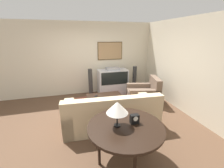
{
  "coord_description": "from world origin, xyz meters",
  "views": [
    {
      "loc": [
        -0.57,
        -3.64,
        2.2
      ],
      "look_at": [
        0.65,
        0.66,
        0.75
      ],
      "focal_mm": 24.0,
      "sensor_mm": 36.0,
      "label": 1
    }
  ],
  "objects": [
    {
      "name": "coffee_table",
      "position": [
        0.4,
        0.67,
        0.35
      ],
      "size": [
        1.1,
        0.6,
        0.38
      ],
      "color": "black",
      "rests_on": "ground_plane"
    },
    {
      "name": "table_lamp",
      "position": [
        0.1,
        -1.59,
        1.1
      ],
      "size": [
        0.36,
        0.36,
        0.44
      ],
      "color": "black",
      "rests_on": "console_table"
    },
    {
      "name": "remote",
      "position": [
        0.12,
        0.67,
        0.39
      ],
      "size": [
        0.12,
        0.16,
        0.02
      ],
      "color": "black",
      "rests_on": "coffee_table"
    },
    {
      "name": "couch",
      "position": [
        0.32,
        -0.43,
        0.32
      ],
      "size": [
        2.36,
        1.13,
        0.9
      ],
      "rotation": [
        0.0,
        0.0,
        3.07
      ],
      "color": "#CCB289",
      "rests_on": "ground_plane"
    },
    {
      "name": "wall_back",
      "position": [
        0.01,
        2.13,
        1.35
      ],
      "size": [
        12.0,
        0.1,
        2.7
      ],
      "color": "beige",
      "rests_on": "ground_plane"
    },
    {
      "name": "armchair",
      "position": [
        1.75,
        0.6,
        0.29
      ],
      "size": [
        1.17,
        1.05,
        0.89
      ],
      "rotation": [
        0.0,
        0.0,
        -1.82
      ],
      "color": "brown",
      "rests_on": "ground_plane"
    },
    {
      "name": "ground_plane",
      "position": [
        0.0,
        0.0,
        0.0
      ],
      "size": [
        12.0,
        12.0,
        0.0
      ],
      "primitive_type": "plane",
      "color": "brown"
    },
    {
      "name": "speaker_tower_right",
      "position": [
        1.84,
        1.62,
        0.5
      ],
      "size": [
        0.26,
        0.26,
        1.06
      ],
      "color": "black",
      "rests_on": "ground_plane"
    },
    {
      "name": "tv",
      "position": [
        0.97,
        1.7,
        0.5
      ],
      "size": [
        1.13,
        0.55,
        1.06
      ],
      "color": "silver",
      "rests_on": "ground_plane"
    },
    {
      "name": "mantel_clock",
      "position": [
        0.41,
        -1.59,
        0.85
      ],
      "size": [
        0.15,
        0.1,
        0.16
      ],
      "color": "black",
      "rests_on": "console_table"
    },
    {
      "name": "area_rug",
      "position": [
        0.37,
        0.76,
        0.01
      ],
      "size": [
        2.35,
        1.79,
        0.01
      ],
      "color": "brown",
      "rests_on": "ground_plane"
    },
    {
      "name": "speaker_tower_left",
      "position": [
        0.1,
        1.62,
        0.5
      ],
      "size": [
        0.26,
        0.26,
        1.06
      ],
      "color": "black",
      "rests_on": "ground_plane"
    },
    {
      "name": "wall_right",
      "position": [
        2.63,
        0.0,
        1.35
      ],
      "size": [
        0.06,
        12.0,
        2.7
      ],
      "color": "beige",
      "rests_on": "ground_plane"
    },
    {
      "name": "console_table",
      "position": [
        0.24,
        -1.62,
        0.7
      ],
      "size": [
        1.29,
        1.29,
        0.76
      ],
      "color": "black",
      "rests_on": "ground_plane"
    }
  ]
}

